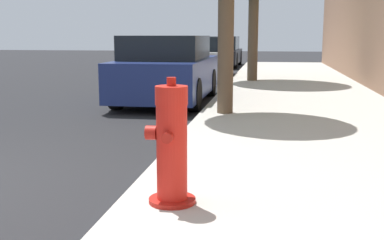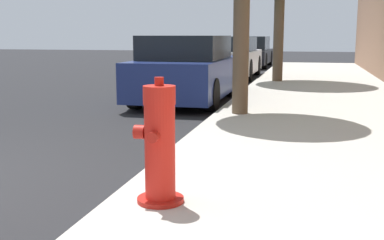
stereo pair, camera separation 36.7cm
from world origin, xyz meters
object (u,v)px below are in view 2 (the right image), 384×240
(parked_car_near, at_px, (188,70))
(parked_car_far, at_px, (249,52))
(fire_hydrant, at_px, (160,146))
(parked_car_mid, at_px, (229,58))

(parked_car_near, distance_m, parked_car_far, 11.96)
(fire_hydrant, bearing_deg, parked_car_near, 102.42)
(fire_hydrant, height_order, parked_car_far, parked_car_far)
(fire_hydrant, height_order, parked_car_near, parked_car_near)
(parked_car_far, bearing_deg, parked_car_mid, -89.60)
(parked_car_near, height_order, parked_car_far, parked_car_near)
(parked_car_near, bearing_deg, fire_hydrant, -77.58)
(parked_car_mid, relative_size, parked_car_far, 0.91)
(parked_car_near, bearing_deg, parked_car_far, 90.84)
(parked_car_mid, height_order, parked_car_far, parked_car_far)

